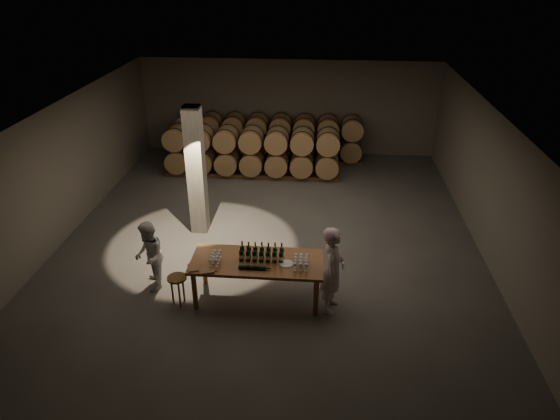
# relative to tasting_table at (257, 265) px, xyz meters

# --- Properties ---
(room) EXTENTS (12.00, 12.00, 12.00)m
(room) POSITION_rel_tasting_table_xyz_m (-1.80, 2.70, 0.80)
(room) COLOR #4D4B48
(room) RESTS_ON ground
(tasting_table) EXTENTS (2.60, 1.10, 0.90)m
(tasting_table) POSITION_rel_tasting_table_xyz_m (0.00, 0.00, 0.00)
(tasting_table) COLOR brown
(tasting_table) RESTS_ON ground
(barrel_stack_back) EXTENTS (6.26, 0.95, 1.57)m
(barrel_stack_back) POSITION_rel_tasting_table_xyz_m (-0.57, 7.70, 0.03)
(barrel_stack_back) COLOR #53361C
(barrel_stack_back) RESTS_ON ground
(barrel_stack_front) EXTENTS (5.48, 0.95, 1.57)m
(barrel_stack_front) POSITION_rel_tasting_table_xyz_m (-0.96, 6.30, 0.03)
(barrel_stack_front) COLOR #53361C
(barrel_stack_front) RESTS_ON ground
(bottle_cluster) EXTENTS (0.87, 0.24, 0.35)m
(bottle_cluster) POSITION_rel_tasting_table_xyz_m (0.09, 0.04, 0.23)
(bottle_cluster) COLOR black
(bottle_cluster) RESTS_ON tasting_table
(lying_bottles) EXTENTS (0.62, 0.08, 0.08)m
(lying_bottles) POSITION_rel_tasting_table_xyz_m (-0.04, -0.31, 0.14)
(lying_bottles) COLOR black
(lying_bottles) RESTS_ON tasting_table
(glass_cluster_left) EXTENTS (0.20, 0.42, 0.18)m
(glass_cluster_left) POSITION_rel_tasting_table_xyz_m (-0.80, -0.11, 0.23)
(glass_cluster_left) COLOR silver
(glass_cluster_left) RESTS_ON tasting_table
(glass_cluster_right) EXTENTS (0.30, 0.41, 0.17)m
(glass_cluster_right) POSITION_rel_tasting_table_xyz_m (0.87, -0.11, 0.23)
(glass_cluster_right) COLOR silver
(glass_cluster_right) RESTS_ON tasting_table
(plate) EXTENTS (0.27, 0.27, 0.02)m
(plate) POSITION_rel_tasting_table_xyz_m (0.59, -0.07, 0.11)
(plate) COLOR silver
(plate) RESTS_ON tasting_table
(notebook_near) EXTENTS (0.33, 0.30, 0.03)m
(notebook_near) POSITION_rel_tasting_table_xyz_m (-0.91, -0.44, 0.12)
(notebook_near) COLOR brown
(notebook_near) RESTS_ON tasting_table
(notebook_corner) EXTENTS (0.29, 0.33, 0.02)m
(notebook_corner) POSITION_rel_tasting_table_xyz_m (-1.18, -0.36, 0.12)
(notebook_corner) COLOR brown
(notebook_corner) RESTS_ON tasting_table
(pen) EXTENTS (0.13, 0.01, 0.01)m
(pen) POSITION_rel_tasting_table_xyz_m (-0.77, -0.45, 0.11)
(pen) COLOR black
(pen) RESTS_ON tasting_table
(stool) EXTENTS (0.38, 0.38, 0.64)m
(stool) POSITION_rel_tasting_table_xyz_m (-1.54, -0.32, -0.27)
(stool) COLOR #53361C
(stool) RESTS_ON ground
(person_man) EXTENTS (0.54, 0.72, 1.81)m
(person_man) POSITION_rel_tasting_table_xyz_m (1.48, -0.20, 0.11)
(person_man) COLOR silver
(person_man) RESTS_ON ground
(person_woman) EXTENTS (0.78, 0.88, 1.52)m
(person_woman) POSITION_rel_tasting_table_xyz_m (-2.25, 0.19, -0.04)
(person_woman) COLOR silver
(person_woman) RESTS_ON ground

